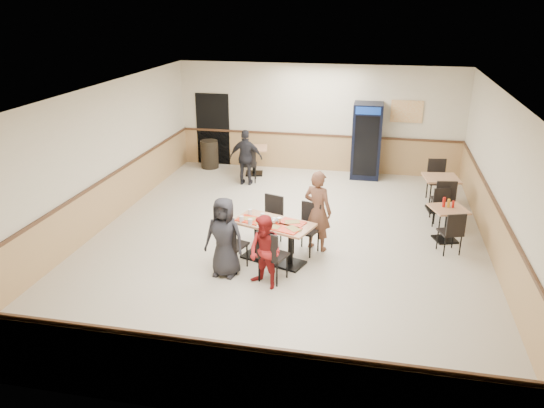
% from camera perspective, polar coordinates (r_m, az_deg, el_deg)
% --- Properties ---
extents(ground, '(10.00, 10.00, 0.00)m').
position_cam_1_polar(ground, '(10.88, 1.49, -3.98)').
color(ground, beige).
rests_on(ground, ground).
extents(room_shell, '(10.00, 10.00, 10.00)m').
position_cam_1_polar(room_shell, '(12.90, 11.36, 2.45)').
color(room_shell, silver).
rests_on(room_shell, ground).
extents(main_table, '(1.63, 1.17, 0.79)m').
position_cam_1_polar(main_table, '(9.86, 0.14, -3.39)').
color(main_table, black).
rests_on(main_table, ground).
extents(main_chairs, '(1.79, 2.05, 1.00)m').
position_cam_1_polar(main_chairs, '(9.90, -0.13, -3.46)').
color(main_chairs, black).
rests_on(main_chairs, ground).
extents(diner_woman_left, '(0.76, 0.54, 1.46)m').
position_cam_1_polar(diner_woman_left, '(9.34, -5.15, -3.57)').
color(diner_woman_left, black).
rests_on(diner_woman_left, ground).
extents(diner_woman_right, '(0.79, 0.73, 1.30)m').
position_cam_1_polar(diner_woman_right, '(8.95, -0.72, -5.20)').
color(diner_woman_right, maroon).
rests_on(diner_woman_right, ground).
extents(diner_man_opposite, '(0.69, 0.58, 1.61)m').
position_cam_1_polar(diner_man_opposite, '(10.28, 4.93, -0.72)').
color(diner_man_opposite, brown).
rests_on(diner_man_opposite, ground).
extents(lone_diner, '(0.88, 0.39, 1.48)m').
position_cam_1_polar(lone_diner, '(14.00, -2.81, 5.01)').
color(lone_diner, black).
rests_on(lone_diner, ground).
extents(tabletop_clutter, '(1.33, 0.83, 0.12)m').
position_cam_1_polar(tabletop_clutter, '(9.70, -0.05, -1.99)').
color(tabletop_clutter, red).
rests_on(tabletop_clutter, main_table).
extents(side_table_near, '(0.85, 0.85, 0.71)m').
position_cam_1_polar(side_table_near, '(11.30, 18.35, -1.54)').
color(side_table_near, black).
rests_on(side_table_near, ground).
extents(side_table_near_chair_south, '(0.53, 0.53, 0.90)m').
position_cam_1_polar(side_table_near_chair_south, '(10.79, 18.62, -2.78)').
color(side_table_near_chair_south, black).
rests_on(side_table_near_chair_south, ground).
extents(side_table_near_chair_north, '(0.53, 0.53, 0.90)m').
position_cam_1_polar(side_table_near_chair_north, '(11.83, 18.07, -0.60)').
color(side_table_near_chair_north, black).
rests_on(side_table_near_chair_north, ground).
extents(side_table_far, '(0.87, 0.87, 0.82)m').
position_cam_1_polar(side_table_far, '(12.84, 17.62, 1.61)').
color(side_table_far, black).
rests_on(side_table_far, ground).
extents(side_table_far_chair_south, '(0.54, 0.54, 1.03)m').
position_cam_1_polar(side_table_far_chair_south, '(12.24, 17.86, 0.49)').
color(side_table_far_chair_south, black).
rests_on(side_table_far_chair_south, ground).
extents(side_table_far_chair_north, '(0.54, 0.54, 1.03)m').
position_cam_1_polar(side_table_far_chair_north, '(13.47, 17.38, 2.41)').
color(side_table_far_chair_north, black).
rests_on(side_table_far_chair_north, ground).
extents(condiment_caddy, '(0.23, 0.06, 0.20)m').
position_cam_1_polar(condiment_caddy, '(11.22, 18.36, 0.10)').
color(condiment_caddy, '#AE130C').
rests_on(condiment_caddy, side_table_near).
extents(back_table, '(0.86, 0.86, 0.78)m').
position_cam_1_polar(back_table, '(14.89, -1.94, 5.14)').
color(back_table, black).
rests_on(back_table, ground).
extents(back_table_chair_lone, '(0.54, 0.54, 0.99)m').
position_cam_1_polar(back_table_chair_lone, '(14.31, -2.53, 4.37)').
color(back_table_chair_lone, black).
rests_on(back_table_chair_lone, ground).
extents(pepsi_cooler, '(0.78, 0.79, 2.05)m').
position_cam_1_polar(pepsi_cooler, '(14.75, 10.14, 6.70)').
color(pepsi_cooler, black).
rests_on(pepsi_cooler, ground).
extents(trash_bin, '(0.51, 0.51, 0.81)m').
position_cam_1_polar(trash_bin, '(15.63, -6.74, 5.34)').
color(trash_bin, black).
rests_on(trash_bin, ground).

